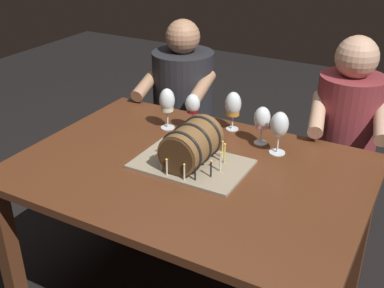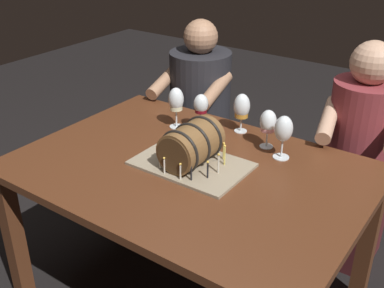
{
  "view_description": "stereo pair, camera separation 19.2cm",
  "coord_description": "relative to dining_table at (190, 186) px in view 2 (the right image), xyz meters",
  "views": [
    {
      "loc": [
        0.83,
        -1.49,
        1.7
      ],
      "look_at": [
        0.0,
        0.01,
        0.84
      ],
      "focal_mm": 44.39,
      "sensor_mm": 36.0,
      "label": 1
    },
    {
      "loc": [
        1.0,
        -1.39,
        1.7
      ],
      "look_at": [
        0.0,
        0.01,
        0.84
      ],
      "focal_mm": 44.39,
      "sensor_mm": 36.0,
      "label": 2
    }
  ],
  "objects": [
    {
      "name": "wine_glass_rose",
      "position": [
        0.18,
        0.35,
        0.21
      ],
      "size": [
        0.07,
        0.07,
        0.18
      ],
      "color": "white",
      "rests_on": "dining_table"
    },
    {
      "name": "dining_table",
      "position": [
        0.0,
        0.0,
        0.0
      ],
      "size": [
        1.43,
        1.02,
        0.74
      ],
      "color": "#562D19",
      "rests_on": "ground"
    },
    {
      "name": "person_seated_right",
      "position": [
        0.47,
        0.76,
        -0.11
      ],
      "size": [
        0.42,
        0.51,
        1.17
      ],
      "color": "#4C1B1E",
      "rests_on": "ground"
    },
    {
      "name": "wine_glass_red",
      "position": [
        -0.16,
        0.32,
        0.22
      ],
      "size": [
        0.07,
        0.07,
        0.18
      ],
      "color": "white",
      "rests_on": "dining_table"
    },
    {
      "name": "barrel_cake",
      "position": [
        0.0,
        0.01,
        0.18
      ],
      "size": [
        0.46,
        0.31,
        0.19
      ],
      "color": "gray",
      "rests_on": "dining_table"
    },
    {
      "name": "wine_glass_amber",
      "position": [
        0.0,
        0.42,
        0.22
      ],
      "size": [
        0.08,
        0.08,
        0.19
      ],
      "color": "white",
      "rests_on": "dining_table"
    },
    {
      "name": "wine_glass_white",
      "position": [
        -0.28,
        0.28,
        0.23
      ],
      "size": [
        0.07,
        0.07,
        0.2
      ],
      "color": "white",
      "rests_on": "dining_table"
    },
    {
      "name": "wine_glass_empty",
      "position": [
        0.27,
        0.29,
        0.23
      ],
      "size": [
        0.08,
        0.08,
        0.19
      ],
      "color": "white",
      "rests_on": "dining_table"
    },
    {
      "name": "person_seated_left",
      "position": [
        -0.47,
        0.76,
        -0.1
      ],
      "size": [
        0.43,
        0.51,
        1.15
      ],
      "color": "black",
      "rests_on": "ground"
    }
  ]
}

